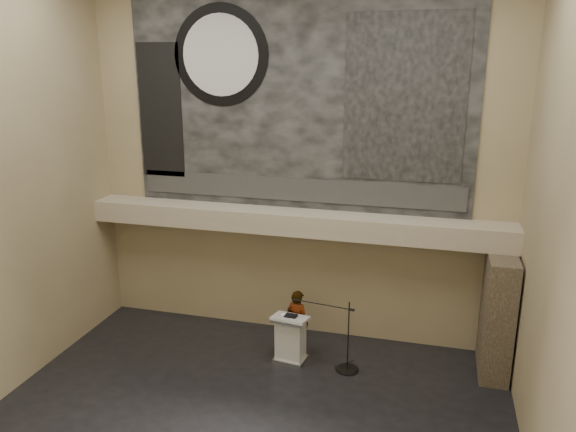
% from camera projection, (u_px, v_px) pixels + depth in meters
% --- Properties ---
extents(floor, '(10.00, 10.00, 0.00)m').
position_uv_depth(floor, '(244.00, 424.00, 10.59)').
color(floor, black).
rests_on(floor, ground).
extents(wall_back, '(10.00, 0.02, 8.50)m').
position_uv_depth(wall_back, '(297.00, 164.00, 13.14)').
color(wall_back, '#8F7F5B').
rests_on(wall_back, floor).
extents(wall_front, '(10.00, 0.02, 8.50)m').
position_uv_depth(wall_front, '(104.00, 304.00, 5.71)').
color(wall_front, '#8F7F5B').
rests_on(wall_front, floor).
extents(wall_right, '(0.02, 8.00, 8.50)m').
position_uv_depth(wall_right, '(562.00, 229.00, 8.17)').
color(wall_right, '#8F7F5B').
rests_on(wall_right, floor).
extents(soffit, '(10.00, 0.80, 0.50)m').
position_uv_depth(soffit, '(292.00, 222.00, 13.12)').
color(soffit, tan).
rests_on(soffit, wall_back).
extents(sprinkler_left, '(0.04, 0.04, 0.06)m').
position_uv_depth(sprinkler_left, '(228.00, 229.00, 13.55)').
color(sprinkler_left, '#B2893D').
rests_on(sprinkler_left, soffit).
extents(sprinkler_right, '(0.04, 0.04, 0.06)m').
position_uv_depth(sprinkler_right, '(373.00, 240.00, 12.68)').
color(sprinkler_right, '#B2893D').
rests_on(sprinkler_right, soffit).
extents(banner, '(8.00, 0.05, 5.00)m').
position_uv_depth(banner, '(297.00, 101.00, 12.71)').
color(banner, black).
rests_on(banner, wall_back).
extents(banner_text_strip, '(7.76, 0.02, 0.55)m').
position_uv_depth(banner_text_strip, '(296.00, 190.00, 13.24)').
color(banner_text_strip, '#2C2C2C').
rests_on(banner_text_strip, banner).
extents(banner_clock_rim, '(2.30, 0.02, 2.30)m').
position_uv_depth(banner_clock_rim, '(221.00, 55.00, 12.85)').
color(banner_clock_rim, black).
rests_on(banner_clock_rim, banner).
extents(banner_clock_face, '(1.84, 0.02, 1.84)m').
position_uv_depth(banner_clock_face, '(220.00, 55.00, 12.83)').
color(banner_clock_face, silver).
rests_on(banner_clock_face, banner).
extents(banner_building_print, '(2.60, 0.02, 3.60)m').
position_uv_depth(banner_building_print, '(405.00, 99.00, 12.05)').
color(banner_building_print, black).
rests_on(banner_building_print, banner).
extents(banner_brick_print, '(1.10, 0.02, 3.20)m').
position_uv_depth(banner_brick_print, '(161.00, 111.00, 13.61)').
color(banner_brick_print, black).
rests_on(banner_brick_print, banner).
extents(stone_pier, '(0.60, 1.40, 2.70)m').
position_uv_depth(stone_pier, '(497.00, 315.00, 11.98)').
color(stone_pier, '#3E3326').
rests_on(stone_pier, floor).
extents(lectern, '(0.84, 0.65, 1.14)m').
position_uv_depth(lectern, '(290.00, 338.00, 12.64)').
color(lectern, silver).
rests_on(lectern, floor).
extents(binder, '(0.28, 0.23, 0.04)m').
position_uv_depth(binder, '(291.00, 316.00, 12.47)').
color(binder, black).
rests_on(binder, lectern).
extents(papers, '(0.26, 0.34, 0.00)m').
position_uv_depth(papers, '(285.00, 317.00, 12.47)').
color(papers, white).
rests_on(papers, lectern).
extents(speaker_person, '(0.66, 0.55, 1.56)m').
position_uv_depth(speaker_person, '(298.00, 322.00, 12.94)').
color(speaker_person, white).
rests_on(speaker_person, floor).
extents(mic_stand, '(1.55, 0.52, 1.63)m').
position_uv_depth(mic_stand, '(345.00, 359.00, 12.36)').
color(mic_stand, black).
rests_on(mic_stand, floor).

